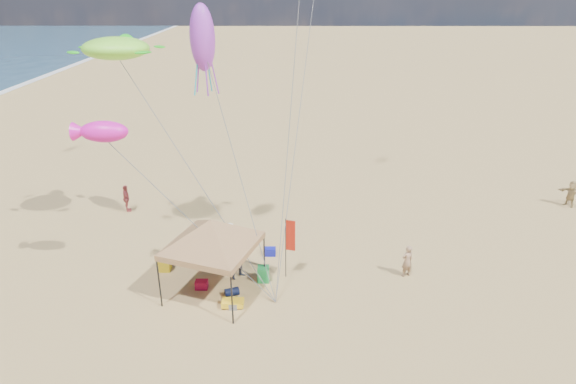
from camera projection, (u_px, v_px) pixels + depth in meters
name	position (u px, v px, depth m)	size (l,w,h in m)	color
ground	(288.00, 310.00, 20.00)	(280.00, 280.00, 0.00)	tan
canopy_tent	(211.00, 223.00, 19.82)	(6.23, 6.23, 4.08)	black
feather_flag	(289.00, 239.00, 21.48)	(0.44, 0.13, 2.95)	black
cooler_red	(202.00, 285.00, 21.37)	(0.54, 0.38, 0.38)	#A20D2E
cooler_blue	(270.00, 252.00, 23.99)	(0.54, 0.38, 0.38)	#1318A1
bag_navy	(232.00, 292.00, 20.89)	(0.36, 0.36, 0.60)	black
bag_orange	(203.00, 246.00, 24.48)	(0.36, 0.36, 0.60)	orange
chair_green	(263.00, 274.00, 21.86)	(0.50, 0.50, 0.70)	#1A903D
chair_yellow	(165.00, 264.00, 22.67)	(0.50, 0.50, 0.70)	gold
crate_grey	(233.00, 306.00, 20.07)	(0.34, 0.30, 0.28)	slate
beach_cart	(233.00, 303.00, 20.14)	(0.90, 0.50, 0.24)	yellow
person_near_a	(407.00, 261.00, 22.05)	(0.57, 0.37, 1.56)	#A0795B
person_near_b	(240.00, 261.00, 21.93)	(0.84, 0.65, 1.72)	#3E4454
person_near_c	(230.00, 240.00, 23.62)	(1.15, 0.66, 1.78)	silver
person_far_a	(126.00, 198.00, 28.35)	(0.96, 0.40, 1.63)	#A53F42
person_far_c	(571.00, 194.00, 29.03)	(1.48, 0.47, 1.59)	tan
turtle_kite	(116.00, 48.00, 21.33)	(2.95, 2.36, 0.98)	#88FF37
fish_kite	(104.00, 132.00, 18.81)	(1.88, 0.94, 0.84)	#EF16B6
squid_kite	(202.00, 38.00, 21.05)	(1.10, 1.10, 2.86)	#AC3BD4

